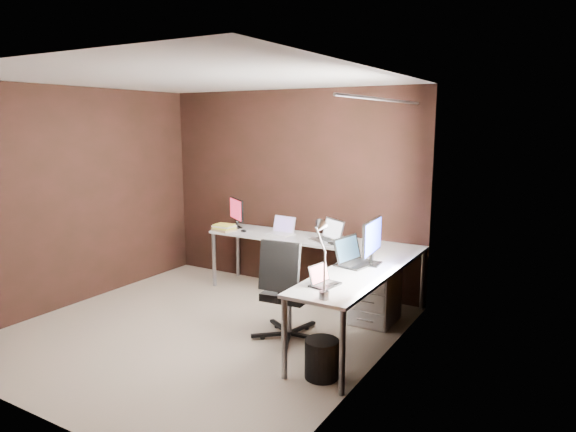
% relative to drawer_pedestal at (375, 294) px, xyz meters
% --- Properties ---
extents(room, '(3.60, 3.60, 2.50)m').
position_rel_drawer_pedestal_xyz_m(room, '(-1.09, -1.08, 0.98)').
color(room, tan).
rests_on(room, ground).
extents(desk, '(2.65, 2.25, 0.73)m').
position_rel_drawer_pedestal_xyz_m(desk, '(-0.59, -0.11, 0.38)').
color(desk, white).
rests_on(desk, ground).
extents(drawer_pedestal, '(0.42, 0.50, 0.60)m').
position_rel_drawer_pedestal_xyz_m(drawer_pedestal, '(0.00, 0.00, 0.00)').
color(drawer_pedestal, white).
rests_on(drawer_pedestal, ground).
extents(monitor_left, '(0.38, 0.27, 0.39)m').
position_rel_drawer_pedestal_xyz_m(monitor_left, '(-2.10, 0.40, 0.65)').
color(monitor_left, black).
rests_on(monitor_left, desk).
extents(monitor_right, '(0.15, 0.55, 0.45)m').
position_rel_drawer_pedestal_xyz_m(monitor_right, '(0.09, -0.37, 0.68)').
color(monitor_right, black).
rests_on(monitor_right, desk).
extents(laptop_white, '(0.34, 0.26, 0.21)m').
position_rel_drawer_pedestal_xyz_m(laptop_white, '(-1.39, 0.37, 0.48)').
color(laptop_white, white).
rests_on(laptop_white, desk).
extents(laptop_silver, '(0.47, 0.43, 0.25)m').
position_rel_drawer_pedestal_xyz_m(laptop_silver, '(-0.72, 0.32, 0.48)').
color(laptop_silver, silver).
rests_on(laptop_silver, desk).
extents(laptop_black_big, '(0.35, 0.44, 0.26)m').
position_rel_drawer_pedestal_xyz_m(laptop_black_big, '(-0.08, -0.44, 0.49)').
color(laptop_black_big, black).
rests_on(laptop_black_big, desk).
extents(laptop_black_small, '(0.22, 0.28, 0.18)m').
position_rel_drawer_pedestal_xyz_m(laptop_black_small, '(-0.03, -1.19, 0.47)').
color(laptop_black_small, black).
rests_on(laptop_black_small, desk).
extents(book_stack, '(0.30, 0.25, 0.08)m').
position_rel_drawer_pedestal_xyz_m(book_stack, '(-2.12, 0.16, 0.47)').
color(book_stack, '#A38857').
rests_on(book_stack, desk).
extents(mouse_left, '(0.09, 0.07, 0.03)m').
position_rel_drawer_pedestal_xyz_m(mouse_left, '(-1.85, 0.21, 0.45)').
color(mouse_left, black).
rests_on(mouse_left, desk).
extents(mouse_corner, '(0.11, 0.09, 0.04)m').
position_rel_drawer_pedestal_xyz_m(mouse_corner, '(-0.60, 0.16, 0.45)').
color(mouse_corner, black).
rests_on(mouse_corner, desk).
extents(desk_lamp, '(0.19, 0.23, 0.61)m').
position_rel_drawer_pedestal_xyz_m(desk_lamp, '(0.07, -1.44, 0.82)').
color(desk_lamp, slate).
rests_on(desk_lamp, desk).
extents(office_chair, '(0.57, 0.57, 1.01)m').
position_rel_drawer_pedestal_xyz_m(office_chair, '(-0.58, -0.86, -0.00)').
color(office_chair, black).
rests_on(office_chair, ground).
extents(wastebasket, '(0.33, 0.33, 0.33)m').
position_rel_drawer_pedestal_xyz_m(wastebasket, '(0.07, -1.39, -0.14)').
color(wastebasket, black).
rests_on(wastebasket, ground).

